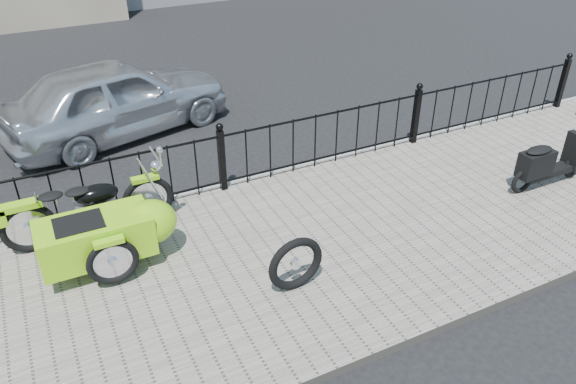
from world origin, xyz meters
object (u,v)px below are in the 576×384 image
motorcycle_sidecar (109,227)px  sedan_car (116,98)px  scooter (547,163)px  spare_tire (296,264)px

motorcycle_sidecar → sedan_car: (0.90, 3.83, 0.10)m
motorcycle_sidecar → scooter: scooter is taller
motorcycle_sidecar → sedan_car: size_ratio=0.56×
spare_tire → sedan_car: bearing=99.4°
spare_tire → sedan_car: 5.39m
motorcycle_sidecar → scooter: (6.16, -1.10, -0.09)m
motorcycle_sidecar → spare_tire: (1.78, -1.49, -0.13)m
motorcycle_sidecar → spare_tire: bearing=-39.8°
motorcycle_sidecar → sedan_car: sedan_car is taller
spare_tire → sedan_car: (-0.88, 5.32, 0.22)m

